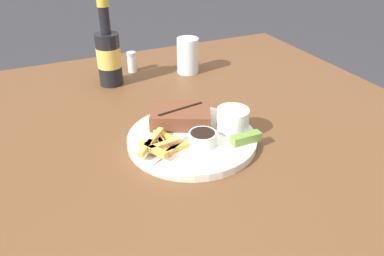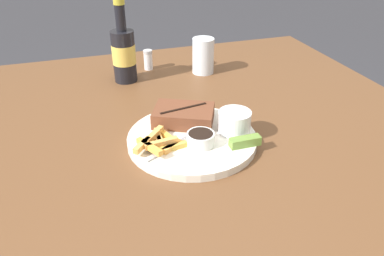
{
  "view_description": "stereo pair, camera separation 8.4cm",
  "coord_description": "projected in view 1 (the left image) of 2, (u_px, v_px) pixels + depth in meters",
  "views": [
    {
      "loc": [
        -0.3,
        -0.66,
        1.22
      ],
      "look_at": [
        0.0,
        0.0,
        0.8
      ],
      "focal_mm": 35.0,
      "sensor_mm": 36.0,
      "label": 1
    },
    {
      "loc": [
        -0.22,
        -0.69,
        1.22
      ],
      "look_at": [
        0.0,
        0.0,
        0.8
      ],
      "focal_mm": 35.0,
      "sensor_mm": 36.0,
      "label": 2
    }
  ],
  "objects": [
    {
      "name": "dinner_plate",
      "position": [
        192.0,
        139.0,
        0.85
      ],
      "size": [
        0.29,
        0.29,
        0.02
      ],
      "color": "silver",
      "rests_on": "dining_table"
    },
    {
      "name": "beer_bottle",
      "position": [
        109.0,
        56.0,
        1.09
      ],
      "size": [
        0.07,
        0.07,
        0.25
      ],
      "color": "black",
      "rests_on": "dining_table"
    },
    {
      "name": "drinking_glass",
      "position": [
        188.0,
        56.0,
        1.19
      ],
      "size": [
        0.07,
        0.07,
        0.11
      ],
      "color": "silver",
      "rests_on": "dining_table"
    },
    {
      "name": "dipping_sauce_cup",
      "position": [
        203.0,
        138.0,
        0.81
      ],
      "size": [
        0.06,
        0.06,
        0.03
      ],
      "color": "silver",
      "rests_on": "dinner_plate"
    },
    {
      "name": "coleslaw_cup",
      "position": [
        233.0,
        118.0,
        0.86
      ],
      "size": [
        0.08,
        0.08,
        0.05
      ],
      "color": "white",
      "rests_on": "dinner_plate"
    },
    {
      "name": "pickle_spear",
      "position": [
        246.0,
        138.0,
        0.82
      ],
      "size": [
        0.07,
        0.02,
        0.02
      ],
      "color": "olive",
      "rests_on": "dinner_plate"
    },
    {
      "name": "salt_shaker",
      "position": [
        132.0,
        62.0,
        1.21
      ],
      "size": [
        0.03,
        0.03,
        0.07
      ],
      "color": "white",
      "rests_on": "dining_table"
    },
    {
      "name": "fork_utensil",
      "position": [
        170.0,
        150.0,
        0.79
      ],
      "size": [
        0.12,
        0.08,
        0.0
      ],
      "rotation": [
        0.0,
        0.0,
        6.79
      ],
      "color": "#B7B7BC",
      "rests_on": "dinner_plate"
    },
    {
      "name": "steak_portion",
      "position": [
        179.0,
        116.0,
        0.89
      ],
      "size": [
        0.17,
        0.15,
        0.04
      ],
      "color": "brown",
      "rests_on": "dinner_plate"
    },
    {
      "name": "dining_table",
      "position": [
        192.0,
        167.0,
        0.89
      ],
      "size": [
        1.28,
        1.31,
        0.76
      ],
      "color": "brown",
      "rests_on": "ground_plane"
    },
    {
      "name": "fries_pile",
      "position": [
        161.0,
        144.0,
        0.8
      ],
      "size": [
        0.12,
        0.11,
        0.02
      ],
      "color": "#EEAC54",
      "rests_on": "dinner_plate"
    }
  ]
}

